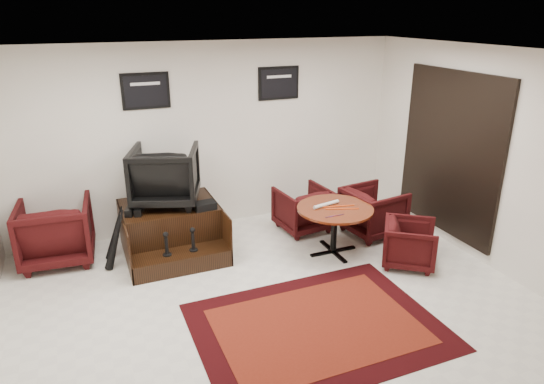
{
  "coord_description": "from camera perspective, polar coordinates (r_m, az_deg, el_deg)",
  "views": [
    {
      "loc": [
        -1.86,
        -4.43,
        3.2
      ],
      "look_at": [
        0.34,
        0.9,
        1.03
      ],
      "focal_mm": 32.0,
      "sensor_mm": 36.0,
      "label": 1
    }
  ],
  "objects": [
    {
      "name": "table_clutter",
      "position": [
        6.6,
        7.95,
        -1.96
      ],
      "size": [
        0.57,
        0.33,
        0.01
      ],
      "color": "#F9480D",
      "rests_on": "meeting_table"
    },
    {
      "name": "meeting_table",
      "position": [
        6.67,
        7.4,
        -2.51
      ],
      "size": [
        1.04,
        1.04,
        0.68
      ],
      "color": "#4B190A",
      "rests_on": "ground"
    },
    {
      "name": "table_chair_back",
      "position": [
        7.43,
        3.65,
        -1.75
      ],
      "size": [
        0.79,
        0.75,
        0.75
      ],
      "primitive_type": "imported",
      "rotation": [
        0.0,
        0.0,
        3.25
      ],
      "color": "black",
      "rests_on": "ground"
    },
    {
      "name": "shoes_pair",
      "position": [
        6.64,
        -15.88,
        -2.13
      ],
      "size": [
        0.28,
        0.3,
        0.09
      ],
      "color": "black",
      "rests_on": "shine_podium"
    },
    {
      "name": "table_chair_window",
      "position": [
        7.44,
        11.83,
        -1.95
      ],
      "size": [
        0.82,
        0.86,
        0.8
      ],
      "primitive_type": "imported",
      "rotation": [
        0.0,
        0.0,
        1.7
      ],
      "color": "black",
      "rests_on": "ground"
    },
    {
      "name": "ground",
      "position": [
        5.77,
        0.29,
        -13.03
      ],
      "size": [
        6.0,
        6.0,
        0.0
      ],
      "primitive_type": "plane",
      "color": "silver",
      "rests_on": "ground"
    },
    {
      "name": "room_shell",
      "position": [
        5.28,
        3.92,
        5.05
      ],
      "size": [
        6.02,
        5.02,
        2.81
      ],
      "color": "beige",
      "rests_on": "ground"
    },
    {
      "name": "shine_podium",
      "position": [
        6.94,
        -11.77,
        -4.43
      ],
      "size": [
        1.3,
        1.34,
        0.67
      ],
      "color": "black",
      "rests_on": "ground"
    },
    {
      "name": "armchair_side",
      "position": [
        7.08,
        -24.12,
        -3.96
      ],
      "size": [
        0.98,
        0.92,
        0.93
      ],
      "primitive_type": "imported",
      "rotation": [
        0.0,
        0.0,
        3.06
      ],
      "color": "black",
      "rests_on": "ground"
    },
    {
      "name": "umbrella_hooked",
      "position": [
        6.89,
        -17.96,
        -4.52
      ],
      "size": [
        0.29,
        0.11,
        0.78
      ],
      "primitive_type": null,
      "color": "black",
      "rests_on": "ground"
    },
    {
      "name": "paper_roll",
      "position": [
        6.67,
        6.4,
        -1.45
      ],
      "size": [
        0.42,
        0.13,
        0.05
      ],
      "primitive_type": "cylinder",
      "rotation": [
        0.0,
        1.57,
        0.21
      ],
      "color": "silver",
      "rests_on": "meeting_table"
    },
    {
      "name": "table_chair_corner",
      "position": [
        6.67,
        15.91,
        -5.63
      ],
      "size": [
        0.88,
        0.89,
        0.67
      ],
      "primitive_type": "imported",
      "rotation": [
        0.0,
        0.0,
        0.94
      ],
      "color": "black",
      "rests_on": "ground"
    },
    {
      "name": "shine_chair",
      "position": [
        6.77,
        -12.49,
        2.25
      ],
      "size": [
        1.09,
        1.06,
        0.89
      ],
      "primitive_type": "imported",
      "rotation": [
        0.0,
        0.0,
        2.81
      ],
      "color": "black",
      "rests_on": "shine_podium"
    },
    {
      "name": "area_rug",
      "position": [
        5.43,
        5.34,
        -15.47
      ],
      "size": [
        2.58,
        1.94,
        0.01
      ],
      "color": "black",
      "rests_on": "ground"
    },
    {
      "name": "polish_kit",
      "position": [
        6.61,
        -7.91,
        -1.59
      ],
      "size": [
        0.3,
        0.22,
        0.1
      ],
      "primitive_type": "cube",
      "rotation": [
        0.0,
        0.0,
        0.08
      ],
      "color": "black",
      "rests_on": "shine_podium"
    },
    {
      "name": "umbrella_black",
      "position": [
        6.61,
        -17.93,
        -5.28
      ],
      "size": [
        0.31,
        0.12,
        0.84
      ],
      "primitive_type": null,
      "color": "black",
      "rests_on": "ground"
    }
  ]
}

